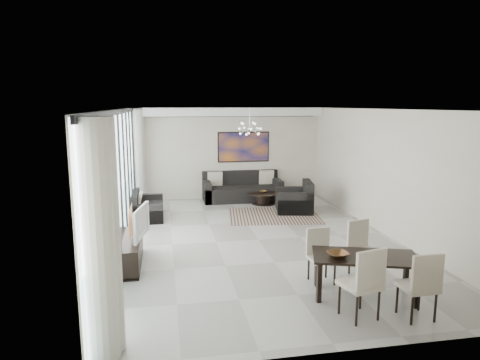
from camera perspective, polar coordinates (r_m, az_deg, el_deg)
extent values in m
cube|color=#A8A39B|center=(9.72, 2.48, -7.89)|extent=(6.00, 9.00, 0.02)
cube|color=white|center=(9.25, 2.61, 9.34)|extent=(6.00, 9.00, 0.02)
cube|color=beige|center=(13.75, -1.59, 3.56)|extent=(6.00, 0.02, 2.90)
cube|color=beige|center=(5.21, 13.58, -7.59)|extent=(6.00, 0.02, 2.90)
cube|color=beige|center=(10.45, 18.76, 0.96)|extent=(0.02, 9.00, 2.90)
cube|color=white|center=(9.20, -15.87, -0.06)|extent=(0.01, 8.95, 2.85)
cube|color=black|center=(9.07, -16.05, 8.70)|extent=(0.04, 8.95, 0.10)
cube|color=black|center=(9.54, -15.22, -8.47)|extent=(0.04, 8.95, 0.06)
cube|color=black|center=(5.33, -19.54, -7.49)|extent=(0.04, 0.05, 2.88)
cube|color=black|center=(6.28, -18.10, -4.78)|extent=(0.04, 0.05, 2.88)
cube|color=black|center=(7.25, -17.05, -2.78)|extent=(0.04, 0.05, 2.88)
cube|color=black|center=(8.22, -16.25, -1.25)|extent=(0.04, 0.05, 2.88)
cube|color=black|center=(9.20, -15.63, -0.05)|extent=(0.04, 0.05, 2.88)
cube|color=black|center=(10.18, -15.12, 0.92)|extent=(0.04, 0.05, 2.88)
cube|color=black|center=(11.16, -14.70, 1.72)|extent=(0.04, 0.05, 2.88)
cube|color=black|center=(12.15, -14.35, 2.39)|extent=(0.04, 0.05, 2.88)
cube|color=black|center=(13.14, -14.05, 2.96)|extent=(0.04, 0.05, 2.88)
cylinder|color=beige|center=(5.17, -18.26, -7.97)|extent=(0.36, 0.36, 2.85)
cylinder|color=beige|center=(13.28, -13.41, 3.06)|extent=(0.36, 0.36, 2.85)
cube|color=white|center=(13.48, -1.49, 9.06)|extent=(5.98, 0.40, 0.26)
cube|color=#C0661A|center=(13.80, 0.48, 4.42)|extent=(1.68, 0.04, 0.98)
cylinder|color=silver|center=(11.76, 1.32, 8.21)|extent=(0.02, 0.02, 0.55)
sphere|color=silver|center=(11.78, 1.31, 6.87)|extent=(0.12, 0.12, 0.12)
cube|color=black|center=(11.77, 4.54, -4.73)|extent=(2.63, 2.15, 0.01)
cylinder|color=black|center=(13.06, 3.11, -1.78)|extent=(1.00, 1.00, 0.04)
cylinder|color=black|center=(13.09, 3.10, -2.53)|extent=(0.44, 0.44, 0.31)
cylinder|color=black|center=(13.12, 3.10, -3.12)|extent=(0.70, 0.70, 0.03)
imported|color=brown|center=(13.00, 3.10, -1.59)|extent=(0.26, 0.26, 0.07)
cube|color=black|center=(13.55, 0.32, -1.78)|extent=(2.46, 1.01, 0.45)
cube|color=black|center=(13.86, 0.02, 0.36)|extent=(2.46, 0.20, 0.45)
cube|color=black|center=(13.38, -4.45, -1.53)|extent=(0.20, 1.01, 0.65)
cube|color=black|center=(13.78, 4.94, -1.20)|extent=(0.20, 1.01, 0.65)
cube|color=black|center=(11.73, -12.15, -4.12)|extent=(0.80, 1.42, 0.35)
cube|color=black|center=(11.67, -13.77, -2.48)|extent=(0.16, 1.42, 0.35)
cube|color=black|center=(11.10, -12.26, -4.50)|extent=(0.80, 0.16, 0.51)
cube|color=black|center=(12.32, -12.07, -3.05)|extent=(0.80, 0.16, 0.51)
cube|color=black|center=(12.23, 7.20, -3.20)|extent=(1.16, 1.20, 0.44)
cube|color=black|center=(12.18, 9.08, -1.19)|extent=(0.39, 1.05, 0.44)
cube|color=black|center=(12.61, 7.00, -2.33)|extent=(1.00, 0.38, 0.63)
cube|color=black|center=(11.80, 7.43, -3.20)|extent=(1.00, 0.38, 0.63)
cylinder|color=black|center=(12.38, -12.79, -2.00)|extent=(0.36, 0.36, 0.04)
cylinder|color=black|center=(12.43, -12.74, -3.08)|extent=(0.06, 0.06, 0.45)
cylinder|color=black|center=(12.48, -12.71, -4.06)|extent=(0.25, 0.25, 0.03)
cube|color=black|center=(8.45, -14.67, -9.23)|extent=(0.47, 1.66, 0.52)
imported|color=gray|center=(8.34, -13.70, -5.48)|extent=(0.33, 1.03, 0.59)
cube|color=black|center=(7.07, 16.34, -9.80)|extent=(1.78, 1.25, 0.04)
cube|color=black|center=(6.82, 10.50, -13.32)|extent=(0.07, 0.07, 0.64)
cube|color=black|center=(7.40, 10.24, -11.41)|extent=(0.07, 0.07, 0.64)
cube|color=black|center=(7.05, 22.51, -13.14)|extent=(0.07, 0.07, 0.64)
cube|color=black|center=(7.61, 21.28, -11.32)|extent=(0.07, 0.07, 0.64)
cube|color=#BFB39E|center=(6.44, 15.66, -13.29)|extent=(0.60, 0.60, 0.06)
cube|color=#BFB39E|center=(6.19, 17.07, -11.58)|extent=(0.49, 0.17, 0.60)
cylinder|color=black|center=(6.57, 13.10, -15.19)|extent=(0.04, 0.04, 0.46)
cylinder|color=black|center=(6.54, 18.00, -15.58)|extent=(0.04, 0.04, 0.46)
cube|color=#BFB39E|center=(6.70, 22.53, -13.01)|extent=(0.48, 0.48, 0.06)
cube|color=#BFB39E|center=(6.46, 23.72, -11.49)|extent=(0.47, 0.07, 0.56)
cylinder|color=black|center=(6.84, 20.21, -14.63)|extent=(0.04, 0.04, 0.43)
cylinder|color=black|center=(6.77, 24.60, -15.22)|extent=(0.04, 0.04, 0.43)
cube|color=#BFB39E|center=(7.50, 10.86, -10.28)|extent=(0.45, 0.45, 0.05)
cube|color=#BFB39E|center=(7.58, 10.33, -8.14)|extent=(0.42, 0.07, 0.51)
cylinder|color=black|center=(7.51, 12.51, -12.15)|extent=(0.04, 0.04, 0.39)
cylinder|color=black|center=(7.65, 9.13, -11.60)|extent=(0.04, 0.04, 0.39)
cube|color=#BFB39E|center=(7.95, 16.25, -9.12)|extent=(0.54, 0.54, 0.06)
cube|color=#BFB39E|center=(8.01, 15.43, -7.02)|extent=(0.45, 0.16, 0.55)
cylinder|color=black|center=(8.02, 17.96, -10.85)|extent=(0.04, 0.04, 0.42)
cylinder|color=black|center=(8.05, 14.38, -10.59)|extent=(0.04, 0.04, 0.42)
imported|color=brown|center=(6.88, 12.93, -9.68)|extent=(0.36, 0.36, 0.08)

